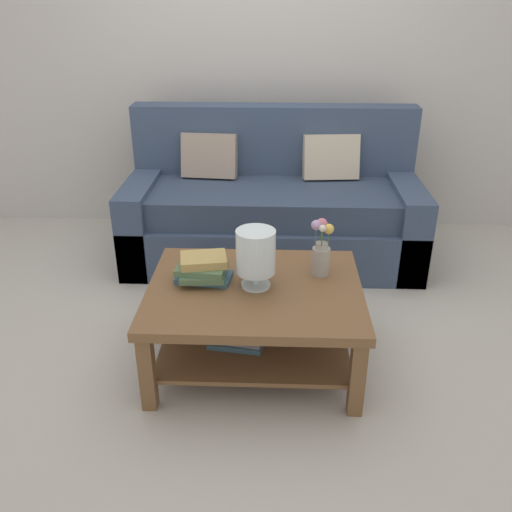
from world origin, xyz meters
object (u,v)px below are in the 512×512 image
(couch, at_px, (273,209))
(coffee_table, at_px, (254,308))
(flower_pitcher, at_px, (321,250))
(book_stack_main, at_px, (203,269))
(glass_hurricane_vase, at_px, (256,253))

(couch, relative_size, coffee_table, 1.92)
(flower_pitcher, bearing_deg, couch, 102.63)
(couch, height_order, flower_pitcher, couch)
(book_stack_main, distance_m, flower_pitcher, 0.62)
(book_stack_main, relative_size, flower_pitcher, 0.96)
(coffee_table, xyz_separation_m, glass_hurricane_vase, (0.01, 0.01, 0.31))
(book_stack_main, height_order, flower_pitcher, flower_pitcher)
(coffee_table, height_order, flower_pitcher, flower_pitcher)
(book_stack_main, bearing_deg, glass_hurricane_vase, -10.03)
(flower_pitcher, bearing_deg, coffee_table, -155.50)
(glass_hurricane_vase, bearing_deg, book_stack_main, 169.97)
(couch, bearing_deg, glass_hurricane_vase, -93.08)
(couch, bearing_deg, book_stack_main, -105.09)
(coffee_table, bearing_deg, glass_hurricane_vase, 50.97)
(book_stack_main, distance_m, glass_hurricane_vase, 0.30)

